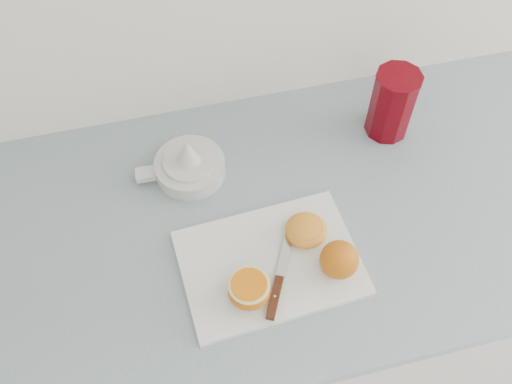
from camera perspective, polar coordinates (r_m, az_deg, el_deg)
The scene contains 8 objects.
counter at distance 1.48m, azimuth 5.23°, elevation -10.60°, with size 2.45×0.64×0.89m.
cutting_board at distance 1.01m, azimuth 1.40°, elevation -7.10°, with size 0.31×0.22×0.01m, color white.
whole_orange at distance 0.98m, azimuth 8.33°, elevation -6.72°, with size 0.07×0.07×0.07m.
half_orange at distance 0.96m, azimuth -0.68°, elevation -9.75°, with size 0.07×0.07×0.04m.
squeezed_shell at distance 1.02m, azimuth 5.04°, elevation -3.80°, with size 0.08×0.08×0.03m.
paring_knife at distance 0.97m, azimuth 2.09°, elevation -9.68°, with size 0.10×0.17×0.01m.
citrus_juicer at distance 1.11m, azimuth -6.74°, elevation 2.71°, with size 0.17×0.14×0.09m.
red_tumbler at distance 1.17m, azimuth 13.42°, elevation 8.39°, with size 0.09×0.09×0.15m.
Camera 1 is at (-0.39, 1.15, 1.79)m, focal length 40.00 mm.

